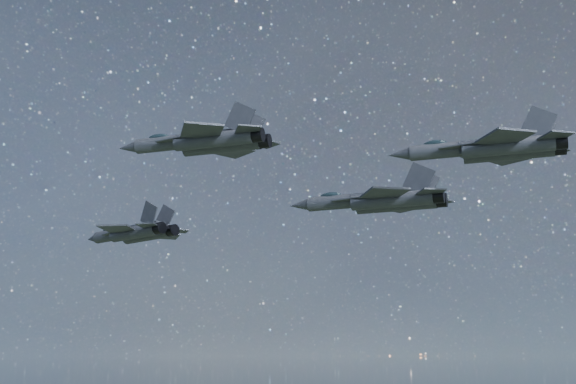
% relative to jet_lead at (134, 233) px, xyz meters
% --- Properties ---
extents(jet_lead, '(16.74, 11.35, 4.21)m').
position_rel_jet_lead_xyz_m(jet_lead, '(0.00, 0.00, 0.00)').
color(jet_lead, '#2D3038').
extents(jet_left, '(18.90, 13.36, 4.79)m').
position_rel_jet_lead_xyz_m(jet_left, '(28.67, 6.48, 2.56)').
color(jet_left, '#2D3038').
extents(jet_right, '(15.34, 10.73, 3.86)m').
position_rel_jet_lead_xyz_m(jet_right, '(19.40, -15.80, 4.16)').
color(jet_right, '#2D3038').
extents(jet_slot, '(16.79, 11.76, 4.23)m').
position_rel_jet_lead_xyz_m(jet_slot, '(42.26, -3.02, 4.20)').
color(jet_slot, '#2D3038').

